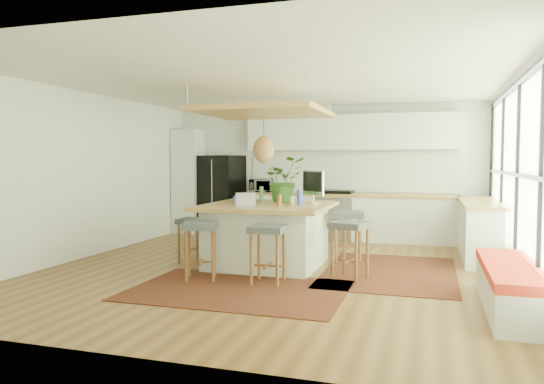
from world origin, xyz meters
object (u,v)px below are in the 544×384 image
(stool_near_left, at_px, (201,253))
(laptop, at_px, (246,198))
(stool_near_right, at_px, (268,256))
(stool_right_back, at_px, (348,239))
(microwave, at_px, (262,184))
(stool_left_side, at_px, (193,240))
(island, at_px, (268,235))
(stool_right_front, at_px, (350,252))
(monitor, at_px, (313,187))
(fridge, at_px, (222,191))
(island_plant, at_px, (284,184))

(stool_near_left, bearing_deg, laptop, 56.39)
(laptop, bearing_deg, stool_near_right, -70.18)
(stool_right_back, xyz_separation_m, microwave, (-2.17, 2.25, 0.74))
(stool_left_side, xyz_separation_m, microwave, (0.13, 2.99, 0.74))
(island, height_order, stool_right_front, island)
(island, height_order, monitor, monitor)
(fridge, height_order, stool_right_front, fridge)
(laptop, relative_size, microwave, 0.61)
(stool_right_front, xyz_separation_m, island_plant, (-1.21, 0.99, 0.85))
(island, xyz_separation_m, island_plant, (0.12, 0.47, 0.74))
(fridge, xyz_separation_m, monitor, (2.61, -2.63, 0.26))
(stool_left_side, relative_size, monitor, 1.24)
(stool_right_front, xyz_separation_m, stool_left_side, (-2.50, 0.38, 0.00))
(island_plant, bearing_deg, island, -103.93)
(fridge, bearing_deg, laptop, -49.05)
(laptop, distance_m, island_plant, 1.05)
(monitor, bearing_deg, fridge, 178.76)
(stool_left_side, distance_m, laptop, 1.30)
(stool_near_right, relative_size, monitor, 1.36)
(stool_near_right, xyz_separation_m, island_plant, (-0.24, 1.58, 0.85))
(fridge, xyz_separation_m, island_plant, (2.09, -2.44, 0.28))
(stool_right_back, height_order, laptop, laptop)
(microwave, bearing_deg, stool_right_back, -57.77)
(fridge, distance_m, stool_right_back, 3.90)
(stool_right_back, bearing_deg, stool_left_side, -162.11)
(fridge, height_order, laptop, fridge)
(laptop, bearing_deg, stool_left_side, 137.01)
(island, distance_m, stool_right_back, 1.28)
(fridge, distance_m, island_plant, 3.23)
(stool_right_back, distance_m, microwave, 3.21)
(stool_right_front, height_order, monitor, monitor)
(stool_right_back, distance_m, laptop, 1.84)
(stool_right_front, distance_m, stool_right_back, 1.14)
(fridge, distance_m, stool_near_left, 4.35)
(stool_right_front, xyz_separation_m, monitor, (-0.69, 0.80, 0.83))
(stool_right_back, xyz_separation_m, island_plant, (-1.01, -0.13, 0.85))
(fridge, relative_size, stool_left_side, 2.46)
(island_plant, bearing_deg, laptop, -104.84)
(stool_near_right, relative_size, stool_right_back, 0.95)
(fridge, bearing_deg, stool_right_front, -33.02)
(island, bearing_deg, laptop, -105.63)
(stool_near_left, relative_size, island_plant, 1.08)
(microwave, bearing_deg, laptop, -86.94)
(stool_near_left, distance_m, monitor, 2.05)
(island, xyz_separation_m, microwave, (-1.04, 2.85, 0.63))
(stool_right_front, relative_size, stool_right_back, 0.97)
(stool_right_back, distance_m, stool_left_side, 2.42)
(fridge, bearing_deg, island_plant, -36.37)
(island, distance_m, stool_right_front, 1.43)
(stool_near_right, height_order, stool_left_side, stool_near_right)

